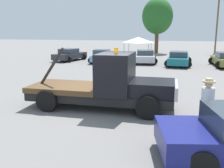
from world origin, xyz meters
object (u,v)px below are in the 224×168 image
Objects in this scene: parked_car_charcoal at (70,55)px; canopy_tent_white at (138,40)px; parked_car_teal at (179,59)px; tow_truck at (109,86)px; utility_pole at (217,19)px; parked_car_silver at (145,56)px; tree_left at (157,16)px; traffic_cone at (96,82)px; parked_car_skyblue at (102,56)px; person_near_truck at (207,102)px.

canopy_tent_white is (6.65, 5.71, 1.51)m from parked_car_charcoal.
canopy_tent_white is (-5.02, 6.65, 1.50)m from parked_car_teal.
tow_truck is 15.01m from parked_car_teal.
utility_pole is (5.15, 16.31, 4.32)m from parked_car_teal.
canopy_tent_white is at bearing -136.50° from utility_pole.
tree_left reaches higher than parked_car_silver.
traffic_cone is 29.16m from utility_pole.
parked_car_charcoal is at bearing -139.37° from canopy_tent_white.
parked_car_teal reaches higher than traffic_cone.
parked_car_silver is at bearing 84.31° from traffic_cone.
traffic_cone is at bearing -172.59° from parked_car_skyblue.
tow_truck is 0.78× the size of tree_left.
person_near_truck is 30.79m from tree_left.
tree_left is at bearing 76.68° from canopy_tent_white.
utility_pole reaches higher than parked_car_skyblue.
parked_car_charcoal is 1.01× the size of parked_car_skyblue.
parked_car_teal is at bearing -75.97° from tree_left.
parked_car_charcoal is at bearing -137.60° from utility_pole.
parked_car_skyblue is at bearing -108.58° from tree_left.
parked_car_charcoal reaches higher than traffic_cone.
parked_car_charcoal is 0.92× the size of parked_car_silver.
parked_car_teal is at bearing -102.02° from parked_car_skyblue.
parked_car_silver is 9.17× the size of traffic_cone.
tree_left reaches higher than traffic_cone.
canopy_tent_white is (-1.64, 5.39, 1.50)m from parked_car_silver.
traffic_cone is at bearing -88.54° from canopy_tent_white.
utility_pole is at bearing -47.72° from parked_car_skyblue.
tree_left reaches higher than parked_car_charcoal.
tow_truck is 3.45× the size of person_near_truck.
tree_left is at bearing 89.69° from tow_truck.
utility_pole is at bearing 77.79° from person_near_truck.
traffic_cone is (-1.93, 3.99, -0.72)m from tow_truck.
utility_pole is (10.17, 9.65, 2.81)m from canopy_tent_white.
parked_car_charcoal and parked_car_teal have the same top height.
parked_car_charcoal is 0.49× the size of utility_pole.
parked_car_skyblue is 7.79m from parked_car_teal.
parked_car_teal is at bearing 67.01° from traffic_cone.
parked_car_skyblue is at bearing 106.78° from tow_truck.
tow_truck is 16.05m from parked_car_silver.
tow_truck is 21.59m from canopy_tent_white.
person_near_truck is 0.39× the size of parked_car_charcoal.
tree_left is at bearing -8.33° from parked_car_silver.
utility_pole is (8.54, 2.76, -0.37)m from tree_left.
parked_car_teal is 17.64m from utility_pole.
traffic_cone is (-1.19, -24.33, -5.08)m from tree_left.
parked_car_silver is at bearing -78.27° from parked_car_charcoal.
person_near_truck is 16.66m from parked_car_teal.
parked_car_charcoal is 8.44× the size of traffic_cone.
utility_pole reaches higher than canopy_tent_white.
utility_pole reaches higher than traffic_cone.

